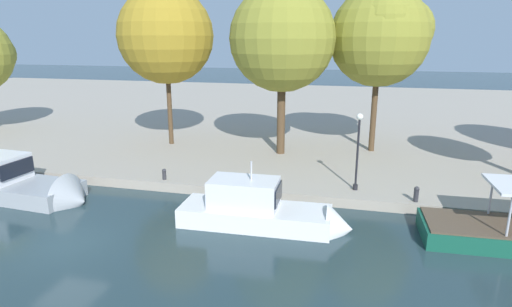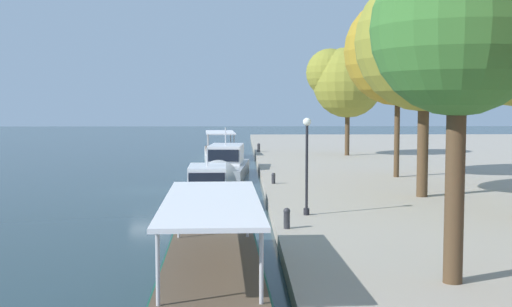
{
  "view_description": "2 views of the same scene",
  "coord_description": "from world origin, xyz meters",
  "px_view_note": "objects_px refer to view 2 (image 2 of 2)",
  "views": [
    {
      "loc": [
        12.08,
        -14.32,
        8.72
      ],
      "look_at": [
        6.75,
        7.38,
        2.63
      ],
      "focal_mm": 29.77,
      "sensor_mm": 36.0,
      "label": 1
    },
    {
      "loc": [
        40.42,
        5.76,
        5.53
      ],
      "look_at": [
        6.61,
        6.51,
        2.86
      ],
      "focal_mm": 45.51,
      "sensor_mm": 36.0,
      "label": 2
    }
  ],
  "objects_px": {
    "motor_yacht_2": "(207,202)",
    "tree_4": "(400,51)",
    "motor_yacht_1": "(224,169)",
    "mooring_bollard_1": "(287,217)",
    "tree_2": "(346,80)",
    "mooring_bollard_2": "(273,178)",
    "lamp_post": "(307,159)",
    "tree_1": "(453,28)",
    "mooring_bollard_0": "(259,147)",
    "tree_3": "(433,45)",
    "tour_boat_0": "(221,156)",
    "tour_boat_3": "(212,295)"
  },
  "relations": [
    {
      "from": "mooring_bollard_1",
      "to": "tree_2",
      "type": "xyz_separation_m",
      "value": [
        -35.31,
        7.95,
        6.57
      ]
    },
    {
      "from": "tour_boat_3",
      "to": "mooring_bollard_2",
      "type": "bearing_deg",
      "value": 170.92
    },
    {
      "from": "mooring_bollard_2",
      "to": "mooring_bollard_1",
      "type": "bearing_deg",
      "value": -0.67
    },
    {
      "from": "tree_2",
      "to": "tree_4",
      "type": "distance_m",
      "value": 17.7
    },
    {
      "from": "tour_boat_3",
      "to": "tree_4",
      "type": "xyz_separation_m",
      "value": [
        -25.55,
        11.27,
        8.64
      ]
    },
    {
      "from": "tree_3",
      "to": "lamp_post",
      "type": "bearing_deg",
      "value": -51.89
    },
    {
      "from": "motor_yacht_1",
      "to": "tour_boat_3",
      "type": "height_order",
      "value": "motor_yacht_1"
    },
    {
      "from": "motor_yacht_1",
      "to": "tree_4",
      "type": "height_order",
      "value": "tree_4"
    },
    {
      "from": "tree_1",
      "to": "tree_2",
      "type": "xyz_separation_m",
      "value": [
        -42.99,
        4.03,
        0.03
      ]
    },
    {
      "from": "mooring_bollard_0",
      "to": "tree_1",
      "type": "relative_size",
      "value": 0.09
    },
    {
      "from": "tour_boat_0",
      "to": "tree_1",
      "type": "height_order",
      "value": "tree_1"
    },
    {
      "from": "mooring_bollard_1",
      "to": "tree_2",
      "type": "bearing_deg",
      "value": 167.31
    },
    {
      "from": "tree_4",
      "to": "mooring_bollard_2",
      "type": "bearing_deg",
      "value": -67.55
    },
    {
      "from": "tour_boat_0",
      "to": "mooring_bollard_2",
      "type": "bearing_deg",
      "value": 6.32
    },
    {
      "from": "motor_yacht_2",
      "to": "tree_4",
      "type": "relative_size",
      "value": 0.69
    },
    {
      "from": "tree_2",
      "to": "mooring_bollard_2",
      "type": "bearing_deg",
      "value": -20.22
    },
    {
      "from": "mooring_bollard_2",
      "to": "tree_2",
      "type": "height_order",
      "value": "tree_2"
    },
    {
      "from": "lamp_post",
      "to": "tree_3",
      "type": "height_order",
      "value": "tree_3"
    },
    {
      "from": "lamp_post",
      "to": "tree_4",
      "type": "bearing_deg",
      "value": 152.58
    },
    {
      "from": "motor_yacht_2",
      "to": "tour_boat_3",
      "type": "distance_m",
      "value": 15.03
    },
    {
      "from": "mooring_bollard_1",
      "to": "lamp_post",
      "type": "relative_size",
      "value": 0.19
    },
    {
      "from": "tour_boat_0",
      "to": "motor_yacht_2",
      "type": "xyz_separation_m",
      "value": [
        29.63,
        0.29,
        0.17
      ]
    },
    {
      "from": "tree_1",
      "to": "tree_3",
      "type": "xyz_separation_m",
      "value": [
        -16.32,
        4.27,
        0.97
      ]
    },
    {
      "from": "tree_2",
      "to": "mooring_bollard_0",
      "type": "bearing_deg",
      "value": -120.56
    },
    {
      "from": "mooring_bollard_2",
      "to": "tree_1",
      "type": "relative_size",
      "value": 0.07
    },
    {
      "from": "lamp_post",
      "to": "tree_3",
      "type": "xyz_separation_m",
      "value": [
        -5.58,
        7.11,
        5.47
      ]
    },
    {
      "from": "tour_boat_0",
      "to": "tree_2",
      "type": "bearing_deg",
      "value": 79.28
    },
    {
      "from": "mooring_bollard_0",
      "to": "tree_3",
      "type": "bearing_deg",
      "value": 14.73
    },
    {
      "from": "tour_boat_0",
      "to": "tree_1",
      "type": "relative_size",
      "value": 1.46
    },
    {
      "from": "tree_3",
      "to": "mooring_bollard_1",
      "type": "bearing_deg",
      "value": -43.48
    },
    {
      "from": "tree_1",
      "to": "tree_3",
      "type": "height_order",
      "value": "tree_3"
    },
    {
      "from": "mooring_bollard_0",
      "to": "lamp_post",
      "type": "relative_size",
      "value": 0.2
    },
    {
      "from": "tour_boat_0",
      "to": "lamp_post",
      "type": "height_order",
      "value": "lamp_post"
    },
    {
      "from": "motor_yacht_2",
      "to": "tree_1",
      "type": "height_order",
      "value": "tree_1"
    },
    {
      "from": "mooring_bollard_1",
      "to": "tree_3",
      "type": "distance_m",
      "value": 14.08
    },
    {
      "from": "mooring_bollard_2",
      "to": "tree_4",
      "type": "bearing_deg",
      "value": 112.45
    },
    {
      "from": "mooring_bollard_2",
      "to": "tree_1",
      "type": "distance_m",
      "value": 23.13
    },
    {
      "from": "motor_yacht_1",
      "to": "mooring_bollard_1",
      "type": "relative_size",
      "value": 13.2
    },
    {
      "from": "tour_boat_0",
      "to": "tree_1",
      "type": "distance_m",
      "value": 45.68
    },
    {
      "from": "tour_boat_3",
      "to": "mooring_bollard_0",
      "type": "distance_m",
      "value": 47.98
    },
    {
      "from": "tour_boat_3",
      "to": "mooring_bollard_1",
      "type": "relative_size",
      "value": 18.11
    },
    {
      "from": "tree_2",
      "to": "motor_yacht_2",
      "type": "bearing_deg",
      "value": -22.16
    },
    {
      "from": "tour_boat_3",
      "to": "tree_1",
      "type": "distance_m",
      "value": 9.77
    },
    {
      "from": "motor_yacht_1",
      "to": "tour_boat_3",
      "type": "bearing_deg",
      "value": 5.01
    },
    {
      "from": "motor_yacht_2",
      "to": "motor_yacht_1",
      "type": "bearing_deg",
      "value": 176.66
    },
    {
      "from": "motor_yacht_2",
      "to": "tour_boat_0",
      "type": "bearing_deg",
      "value": 179.01
    },
    {
      "from": "tour_boat_3",
      "to": "mooring_bollard_1",
      "type": "bearing_deg",
      "value": 159.78
    },
    {
      "from": "tree_3",
      "to": "tour_boat_0",
      "type": "bearing_deg",
      "value": -156.88
    },
    {
      "from": "lamp_post",
      "to": "tree_1",
      "type": "distance_m",
      "value": 11.99
    },
    {
      "from": "tree_2",
      "to": "lamp_post",
      "type": "bearing_deg",
      "value": -12.02
    }
  ]
}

